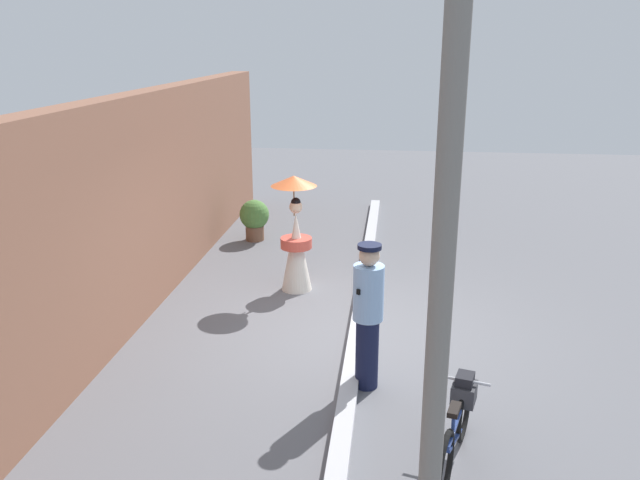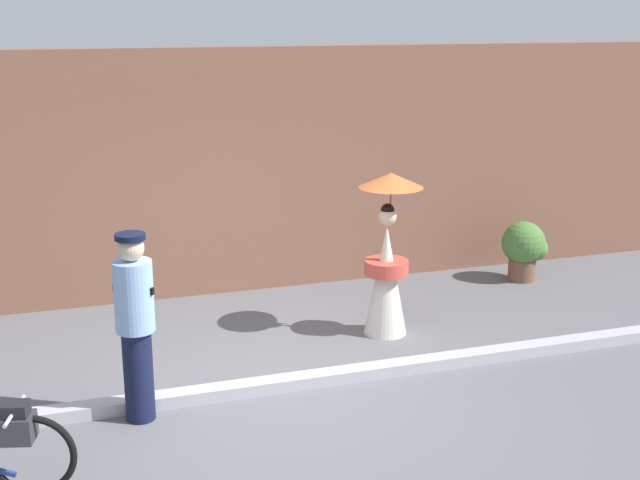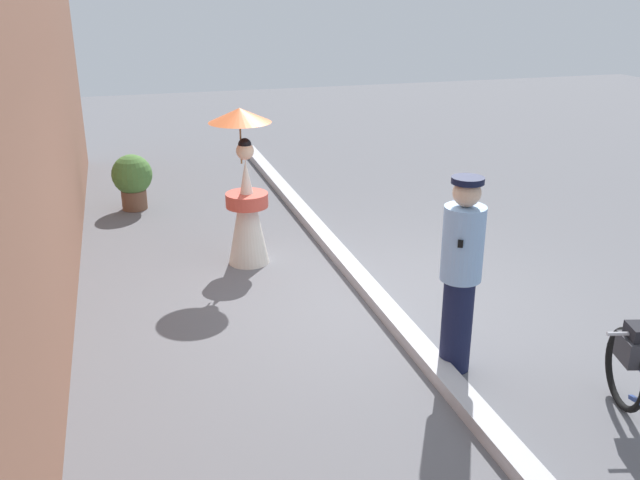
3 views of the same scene
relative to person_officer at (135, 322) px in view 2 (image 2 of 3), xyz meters
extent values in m
plane|color=slate|center=(1.42, 0.18, -0.91)|extent=(30.00, 30.00, 0.00)
cube|color=brown|center=(1.42, 3.37, 0.63)|extent=(14.00, 0.40, 3.09)
cube|color=#B2B2B7|center=(1.42, 0.18, -0.85)|extent=(14.00, 0.20, 0.12)
torus|color=black|center=(-0.89, -1.00, -0.58)|extent=(0.65, 0.22, 0.66)
cylinder|color=silver|center=(-0.98, -0.97, -0.22)|extent=(0.15, 0.47, 0.03)
cube|color=#333338|center=(-0.98, -0.97, -0.35)|extent=(0.31, 0.28, 0.20)
cube|color=black|center=(-0.98, -0.97, -0.22)|extent=(0.23, 0.21, 0.14)
cylinder|color=#141938|center=(0.00, 0.00, -0.49)|extent=(0.26, 0.26, 0.84)
cylinder|color=#8CB2E0|center=(0.00, 0.00, 0.24)|extent=(0.34, 0.34, 0.63)
sphere|color=#D8B293|center=(0.00, 0.00, 0.67)|extent=(0.23, 0.23, 0.23)
cylinder|color=black|center=(0.00, 0.00, 0.77)|extent=(0.26, 0.26, 0.05)
cube|color=black|center=(0.00, 0.00, 0.30)|extent=(0.33, 0.25, 0.06)
cone|color=silver|center=(2.86, 1.24, -0.29)|extent=(0.48, 0.48, 1.25)
cylinder|color=#D14C3D|center=(2.86, 1.24, -0.14)|extent=(0.49, 0.49, 0.16)
sphere|color=beige|center=(2.86, 1.24, 0.44)|extent=(0.20, 0.20, 0.20)
sphere|color=black|center=(2.86, 1.24, 0.51)|extent=(0.15, 0.15, 0.15)
cylinder|color=olive|center=(2.90, 1.28, 0.56)|extent=(0.02, 0.02, 0.55)
cone|color=orange|center=(2.90, 1.28, 0.83)|extent=(0.71, 0.71, 0.16)
cylinder|color=brown|center=(5.35, 2.46, -0.77)|extent=(0.36, 0.36, 0.29)
sphere|color=#4C7A38|center=(5.35, 2.46, -0.39)|extent=(0.58, 0.58, 0.58)
sphere|color=#4C7A38|center=(5.49, 2.37, -0.47)|extent=(0.32, 0.32, 0.32)
camera|label=1|loc=(-6.50, -0.23, 2.88)|focal=35.92mm
camera|label=2|loc=(-0.59, -6.93, 2.59)|focal=46.96mm
camera|label=3|loc=(-4.67, 2.57, 2.23)|focal=38.81mm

